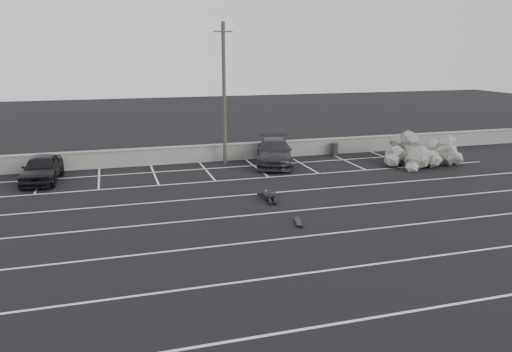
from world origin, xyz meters
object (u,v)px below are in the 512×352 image
object	(u,v)px
car_right	(274,152)
trash_bin	(334,149)
riprap_pile	(422,154)
skateboard	(298,222)
utility_pole	(224,94)
car_left	(42,168)
person	(268,193)

from	to	relation	value
car_right	trash_bin	distance (m)	4.96
riprap_pile	skateboard	distance (m)	14.04
car_right	riprap_pile	distance (m)	9.13
trash_bin	skateboard	size ratio (longest dim) A/B	0.95
trash_bin	skateboard	bearing A→B (deg)	-121.05
utility_pole	skateboard	world-z (taller)	utility_pole
car_left	trash_bin	world-z (taller)	car_left
utility_pole	car_left	bearing A→B (deg)	-170.74
car_left	riprap_pile	bearing A→B (deg)	0.63
car_left	riprap_pile	xyz separation A→B (m)	(21.97, -1.91, -0.15)
trash_bin	riprap_pile	size ratio (longest dim) A/B	0.16
trash_bin	skateboard	xyz separation A→B (m)	(-7.26, -12.06, -0.35)
riprap_pile	utility_pole	bearing A→B (deg)	162.79
car_left	riprap_pile	world-z (taller)	riprap_pile
trash_bin	skateboard	world-z (taller)	trash_bin
person	skateboard	size ratio (longest dim) A/B	2.80
utility_pole	trash_bin	distance (m)	8.45
car_left	car_right	xyz separation A→B (m)	(13.15, 0.44, 0.03)
car_left	person	bearing A→B (deg)	-25.21
car_left	skateboard	bearing A→B (deg)	-38.13
riprap_pile	person	world-z (taller)	riprap_pile
utility_pole	trash_bin	size ratio (longest dim) A/B	10.03
car_left	utility_pole	distance (m)	11.07
car_right	person	world-z (taller)	car_right
riprap_pile	trash_bin	bearing A→B (deg)	136.98
riprap_pile	car_left	bearing A→B (deg)	175.03
car_left	riprap_pile	distance (m)	22.05
trash_bin	riprap_pile	world-z (taller)	riprap_pile
person	car_right	bearing A→B (deg)	76.04
car_left	car_right	size ratio (longest dim) A/B	0.82
utility_pole	riprap_pile	world-z (taller)	utility_pole
car_right	trash_bin	bearing A→B (deg)	35.00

